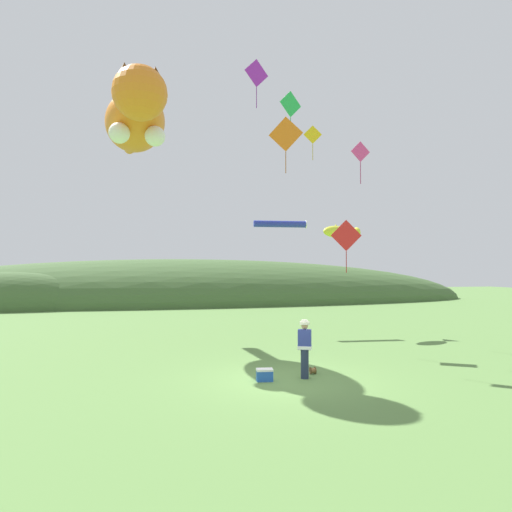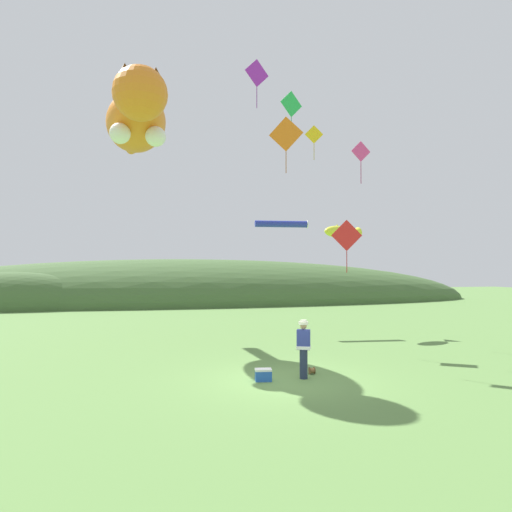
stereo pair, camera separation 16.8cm
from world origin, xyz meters
name	(u,v)px [view 2 (the right image)]	position (x,y,z in m)	size (l,w,h in m)	color
ground_plane	(288,380)	(0.00, 0.00, 0.00)	(120.00, 120.00, 0.00)	#5B8442
distant_hill_ridge	(178,303)	(-1.03, 32.35, 0.00)	(62.02, 15.49, 8.61)	#426033
festival_attendant	(304,347)	(0.53, 0.07, 0.95)	(0.49, 0.41, 1.77)	#232D47
kite_spool	(312,371)	(0.99, 0.57, 0.11)	(0.17, 0.22, 0.22)	olive
picnic_cooler	(263,375)	(-0.73, 0.08, 0.18)	(0.53, 0.39, 0.36)	blue
kite_giant_cat	(137,119)	(-4.58, 7.84, 10.05)	(3.02, 9.46, 2.87)	orange
kite_fish_windsock	(341,232)	(5.95, 9.25, 5.29)	(2.46, 1.42, 0.73)	yellow
kite_tube_streamer	(282,224)	(3.13, 10.80, 5.80)	(2.97, 0.69, 0.44)	#2633A5
kite_diamond_orange	(286,134)	(1.45, 4.73, 8.89)	(1.27, 0.74, 2.36)	orange
kite_diamond_red	(347,236)	(3.99, 4.40, 4.71)	(1.29, 0.26, 2.21)	red
kite_diamond_violet	(257,74)	(0.38, 5.40, 11.61)	(1.14, 0.42, 2.11)	purple
kite_diamond_pink	(361,152)	(4.37, 3.82, 8.10)	(0.85, 0.04, 1.75)	#E53F8C
kite_diamond_green	(291,104)	(2.47, 7.13, 11.08)	(1.20, 0.42, 2.16)	green
kite_diamond_gold	(314,135)	(4.68, 9.95, 10.60)	(0.98, 0.24, 1.91)	yellow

